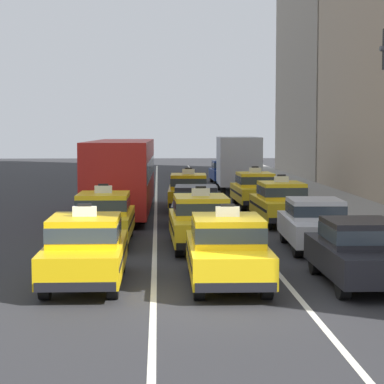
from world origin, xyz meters
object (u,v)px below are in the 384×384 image
(taxi_center_second, at_px, (200,221))
(sedan_right_nearest, at_px, (359,250))
(sedan_right_sixth, at_px, (224,171))
(bus_left_third, at_px, (122,173))
(box_truck_right_fifth, at_px, (237,162))
(taxi_left_second, at_px, (104,217))
(taxi_right_third, at_px, (281,202))
(taxi_right_fourth, at_px, (255,189))
(taxi_left_nearest, at_px, (85,249))
(sedan_center_third, at_px, (196,205))
(taxi_center_nearest, at_px, (227,249))
(taxi_center_fourth, at_px, (188,191))
(sedan_right_second, at_px, (315,222))

(taxi_center_second, relative_size, sedan_right_nearest, 1.07)
(taxi_center_second, bearing_deg, sedan_right_sixth, 83.39)
(bus_left_third, relative_size, box_truck_right_fifth, 1.60)
(taxi_left_second, bearing_deg, taxi_right_third, 35.25)
(taxi_center_second, distance_m, taxi_right_fourth, 12.66)
(taxi_left_nearest, xyz_separation_m, bus_left_third, (0.16, 15.00, 0.94))
(sedan_center_third, relative_size, taxi_right_fourth, 0.95)
(sedan_right_nearest, bearing_deg, bus_left_third, 112.34)
(taxi_left_nearest, height_order, sedan_right_nearest, taxi_left_nearest)
(bus_left_third, distance_m, sedan_right_sixth, 19.13)
(taxi_left_nearest, height_order, taxi_left_second, same)
(taxi_left_nearest, relative_size, sedan_center_third, 1.04)
(box_truck_right_fifth, bearing_deg, bus_left_third, -120.07)
(sedan_right_nearest, distance_m, taxi_right_third, 11.46)
(sedan_right_nearest, bearing_deg, taxi_right_fourth, 90.47)
(bus_left_third, bearing_deg, sedan_right_sixth, 71.38)
(box_truck_right_fifth, bearing_deg, taxi_center_second, -99.27)
(bus_left_third, relative_size, taxi_right_fourth, 2.45)
(taxi_center_nearest, bearing_deg, bus_left_third, 101.88)
(taxi_center_second, xyz_separation_m, taxi_center_fourth, (0.09, 11.19, 0.00))
(taxi_right_third, bearing_deg, bus_left_third, 148.41)
(taxi_center_fourth, xyz_separation_m, taxi_right_fourth, (3.20, 1.04, 0.00))
(taxi_left_nearest, xyz_separation_m, sedan_center_third, (3.16, 10.37, -0.03))
(taxi_right_fourth, bearing_deg, bus_left_third, -157.77)
(taxi_left_second, height_order, sedan_right_nearest, taxi_left_second)
(sedan_center_third, xyz_separation_m, sedan_right_nearest, (3.31, -10.74, 0.00))
(taxi_left_nearest, xyz_separation_m, taxi_right_third, (6.52, 11.09, 0.00))
(taxi_right_third, bearing_deg, taxi_center_fourth, 122.19)
(bus_left_third, relative_size, sedan_center_third, 2.56)
(bus_left_third, bearing_deg, taxi_right_fourth, 22.23)
(taxi_center_second, distance_m, box_truck_right_fifth, 20.73)
(sedan_right_nearest, height_order, sedan_right_second, same)
(taxi_left_second, relative_size, box_truck_right_fifth, 0.65)
(taxi_left_nearest, distance_m, taxi_right_third, 12.87)
(taxi_right_fourth, bearing_deg, taxi_right_third, -88.34)
(taxi_center_second, bearing_deg, sedan_center_third, 88.63)
(taxi_left_nearest, relative_size, taxi_center_nearest, 1.00)
(sedan_right_sixth, bearing_deg, bus_left_third, -108.62)
(bus_left_third, bearing_deg, sedan_right_second, -57.60)
(sedan_center_third, bearing_deg, sedan_right_second, -58.08)
(bus_left_third, distance_m, sedan_center_third, 5.60)
(sedan_right_nearest, bearing_deg, sedan_right_sixth, 90.36)
(bus_left_third, bearing_deg, taxi_center_fourth, 26.51)
(taxi_center_fourth, distance_m, box_truck_right_fifth, 9.85)
(taxi_left_nearest, bearing_deg, taxi_right_fourth, 70.13)
(sedan_right_second, distance_m, sedan_right_sixth, 28.17)
(box_truck_right_fifth, bearing_deg, sedan_center_third, -101.83)
(sedan_center_third, bearing_deg, box_truck_right_fifth, 78.17)
(taxi_left_second, bearing_deg, taxi_center_second, -20.86)
(taxi_center_second, height_order, taxi_right_third, same)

